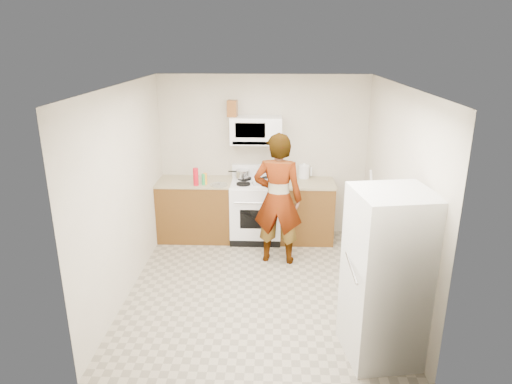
{
  "coord_description": "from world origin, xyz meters",
  "views": [
    {
      "loc": [
        0.15,
        -5.12,
        2.97
      ],
      "look_at": [
        -0.06,
        0.55,
        1.08
      ],
      "focal_mm": 32.0,
      "sensor_mm": 36.0,
      "label": 1
    }
  ],
  "objects_px": {
    "gas_range": "(256,209)",
    "saucepan": "(243,174)",
    "fridge": "(387,277)",
    "kettle": "(304,172)",
    "microwave": "(256,130)",
    "person": "(278,199)"
  },
  "relations": [
    {
      "from": "microwave",
      "to": "person",
      "type": "bearing_deg",
      "value": -69.45
    },
    {
      "from": "fridge",
      "to": "kettle",
      "type": "xyz_separation_m",
      "value": [
        -0.61,
        2.96,
        0.19
      ]
    },
    {
      "from": "gas_range",
      "to": "microwave",
      "type": "distance_m",
      "value": 1.22
    },
    {
      "from": "microwave",
      "to": "saucepan",
      "type": "height_order",
      "value": "microwave"
    },
    {
      "from": "microwave",
      "to": "saucepan",
      "type": "distance_m",
      "value": 0.72
    },
    {
      "from": "gas_range",
      "to": "fridge",
      "type": "height_order",
      "value": "fridge"
    },
    {
      "from": "microwave",
      "to": "fridge",
      "type": "height_order",
      "value": "microwave"
    },
    {
      "from": "microwave",
      "to": "saucepan",
      "type": "bearing_deg",
      "value": 173.68
    },
    {
      "from": "gas_range",
      "to": "fridge",
      "type": "distance_m",
      "value": 3.06
    },
    {
      "from": "gas_range",
      "to": "kettle",
      "type": "bearing_deg",
      "value": 17.33
    },
    {
      "from": "fridge",
      "to": "gas_range",
      "type": "bearing_deg",
      "value": 107.06
    },
    {
      "from": "fridge",
      "to": "saucepan",
      "type": "height_order",
      "value": "fridge"
    },
    {
      "from": "person",
      "to": "fridge",
      "type": "relative_size",
      "value": 1.08
    },
    {
      "from": "gas_range",
      "to": "microwave",
      "type": "bearing_deg",
      "value": 90.0
    },
    {
      "from": "microwave",
      "to": "fridge",
      "type": "distance_m",
      "value": 3.27
    },
    {
      "from": "gas_range",
      "to": "microwave",
      "type": "height_order",
      "value": "microwave"
    },
    {
      "from": "gas_range",
      "to": "kettle",
      "type": "distance_m",
      "value": 0.95
    },
    {
      "from": "gas_range",
      "to": "person",
      "type": "height_order",
      "value": "person"
    },
    {
      "from": "microwave",
      "to": "person",
      "type": "height_order",
      "value": "microwave"
    },
    {
      "from": "kettle",
      "to": "gas_range",
      "type": "bearing_deg",
      "value": -173.1
    },
    {
      "from": "gas_range",
      "to": "saucepan",
      "type": "bearing_deg",
      "value": 144.01
    },
    {
      "from": "person",
      "to": "saucepan",
      "type": "distance_m",
      "value": 1.05
    }
  ]
}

